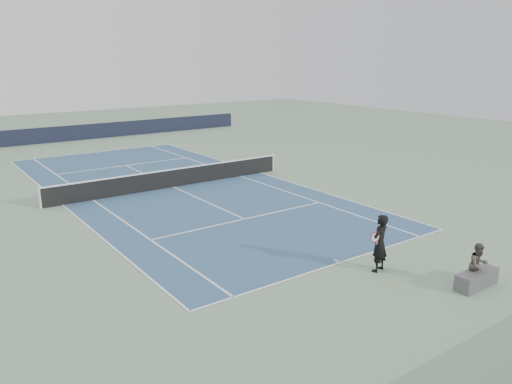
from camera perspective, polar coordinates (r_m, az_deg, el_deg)
ground at (r=25.73m, az=-9.41°, el=0.54°), size 80.00×80.00×0.00m
court_surface at (r=25.73m, az=-9.41°, el=0.55°), size 10.97×23.77×0.01m
tennis_net at (r=25.61m, az=-9.46°, el=1.63°), size 12.90×0.10×1.07m
windscreen_far at (r=42.14m, az=-20.46°, el=6.31°), size 30.00×0.25×1.20m
tennis_player at (r=15.80m, az=13.94°, el=-5.69°), size 0.84×0.63×1.82m
tennis_ball at (r=15.43m, az=14.64°, el=-9.79°), size 0.07×0.07×0.07m
spectator_bench at (r=15.79m, az=23.98°, el=-8.32°), size 1.58×0.87×1.33m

